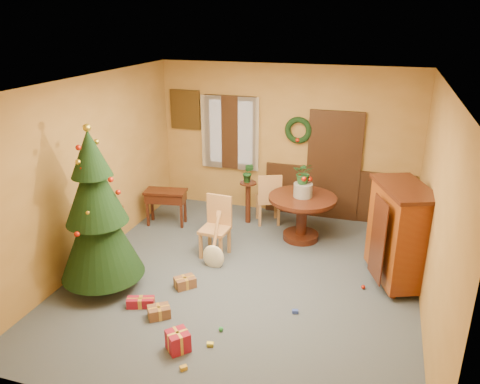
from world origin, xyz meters
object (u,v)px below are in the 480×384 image
at_px(chair_near, 217,224).
at_px(writing_desk, 166,199).
at_px(christmas_tree, 97,214).
at_px(sideboard, 400,232).
at_px(dining_table, 302,209).

bearing_deg(chair_near, writing_desk, 147.97).
relative_size(chair_near, christmas_tree, 0.41).
bearing_deg(sideboard, writing_desk, 168.43).
xyz_separation_m(writing_desk, sideboard, (4.12, -0.84, 0.30)).
bearing_deg(writing_desk, dining_table, 3.00).
bearing_deg(writing_desk, sideboard, -11.57).
xyz_separation_m(christmas_tree, writing_desk, (-0.09, 2.26, -0.64)).
relative_size(dining_table, sideboard, 0.78).
height_order(chair_near, sideboard, sideboard).
bearing_deg(dining_table, chair_near, -142.26).
distance_m(dining_table, sideboard, 1.87).
height_order(dining_table, writing_desk, dining_table).
xyz_separation_m(dining_table, chair_near, (-1.23, -0.95, -0.03)).
distance_m(chair_near, writing_desk, 1.54).
bearing_deg(chair_near, dining_table, 37.74).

